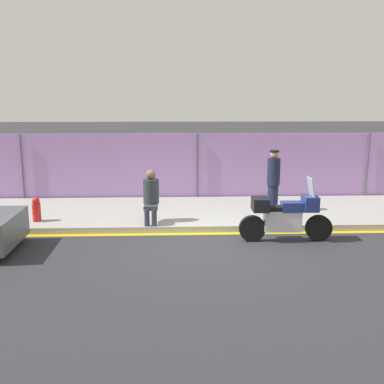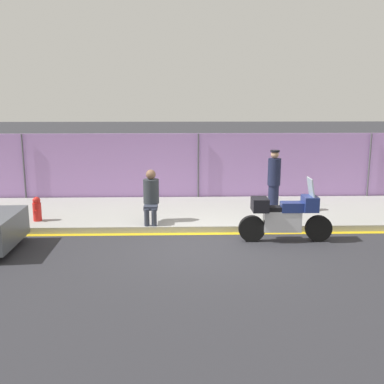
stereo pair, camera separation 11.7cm
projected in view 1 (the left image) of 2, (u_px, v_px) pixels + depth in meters
ground_plane at (207, 247)px, 9.99m from camera, size 120.00×120.00×0.00m
sidewalk at (200, 212)px, 12.76m from camera, size 40.80×3.49×0.16m
curb_paint_stripe at (205, 234)px, 10.97m from camera, size 40.80×0.18×0.01m
storefront_fence at (197, 168)px, 14.35m from camera, size 38.76×0.17×2.18m
motorcycle at (285, 216)px, 10.30m from camera, size 2.16×0.51×1.49m
officer_standing at (273, 180)px, 12.40m from camera, size 0.35×0.35×1.71m
person_seated_on_curb at (151, 194)px, 11.30m from camera, size 0.40×0.70×1.34m
fire_hydrant at (36, 209)px, 11.47m from camera, size 0.22×0.27×0.63m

